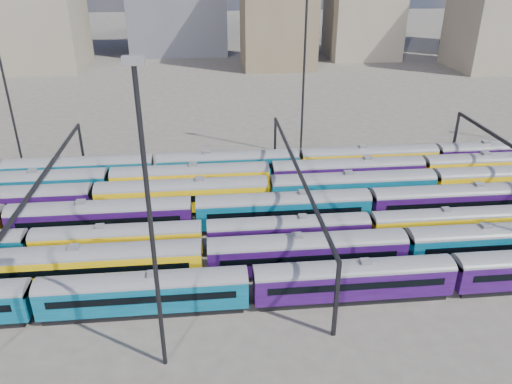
{
  "coord_description": "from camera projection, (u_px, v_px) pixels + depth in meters",
  "views": [
    {
      "loc": [
        -0.51,
        -54.27,
        31.51
      ],
      "look_at": [
        5.35,
        4.13,
        3.0
      ],
      "focal_mm": 35.0,
      "sensor_mm": 36.0,
      "label": 1
    }
  ],
  "objects": [
    {
      "name": "rake_2",
      "position": [
        288.0,
        229.0,
        57.56
      ],
      "size": [
        96.01,
        2.81,
        4.73
      ],
      "color": "black",
      "rests_on": "ground"
    },
    {
      "name": "mast_3",
      "position": [
        304.0,
        73.0,
        79.11
      ],
      "size": [
        1.4,
        0.5,
        25.6
      ],
      "color": "black",
      "rests_on": "ground"
    },
    {
      "name": "mast_1",
      "position": [
        5.0,
        83.0,
        73.27
      ],
      "size": [
        1.4,
        0.5,
        25.6
      ],
      "color": "black",
      "rests_on": "ground"
    },
    {
      "name": "mast_2",
      "position": [
        150.0,
        219.0,
        36.14
      ],
      "size": [
        1.4,
        0.5,
        25.6
      ],
      "color": "black",
      "rests_on": "ground"
    },
    {
      "name": "gantry_2",
      "position": [
        298.0,
        177.0,
        60.31
      ],
      "size": [
        0.35,
        40.35,
        8.03
      ],
      "color": "black",
      "rests_on": "ground"
    },
    {
      "name": "rake_6",
      "position": [
        228.0,
        163.0,
        74.78
      ],
      "size": [
        107.76,
        3.16,
        5.32
      ],
      "color": "black",
      "rests_on": "ground"
    },
    {
      "name": "ground",
      "position": [
        217.0,
        230.0,
        62.38
      ],
      "size": [
        500.0,
        500.0,
        0.0
      ],
      "primitive_type": "plane",
      "color": "#46413B",
      "rests_on": "ground"
    },
    {
      "name": "rake_3",
      "position": [
        101.0,
        215.0,
        59.89
      ],
      "size": [
        154.4,
        3.22,
        5.44
      ],
      "color": "black",
      "rests_on": "ground"
    },
    {
      "name": "rake_5",
      "position": [
        191.0,
        177.0,
        69.77
      ],
      "size": [
        156.52,
        3.27,
        5.52
      ],
      "color": "black",
      "rests_on": "ground"
    },
    {
      "name": "rake_0",
      "position": [
        453.0,
        271.0,
        49.9
      ],
      "size": [
        121.42,
        2.96,
        4.98
      ],
      "color": "black",
      "rests_on": "ground"
    },
    {
      "name": "gantry_1",
      "position": [
        42.0,
        188.0,
        57.62
      ],
      "size": [
        0.35,
        40.35,
        8.03
      ],
      "color": "black",
      "rests_on": "ground"
    },
    {
      "name": "rake_4",
      "position": [
        269.0,
        189.0,
        66.21
      ],
      "size": [
        135.95,
        3.31,
        5.59
      ],
      "color": "black",
      "rests_on": "ground"
    },
    {
      "name": "rake_1",
      "position": [
        205.0,
        255.0,
        52.07
      ],
      "size": [
        129.86,
        3.17,
        5.34
      ],
      "color": "black",
      "rests_on": "ground"
    }
  ]
}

